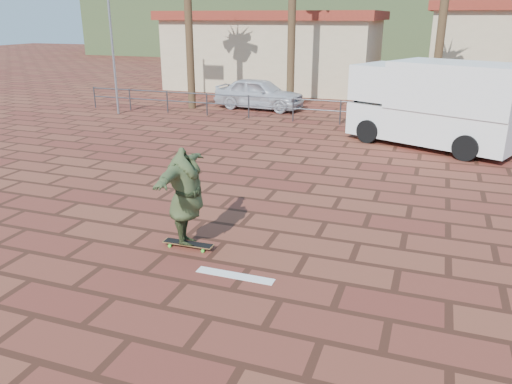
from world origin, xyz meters
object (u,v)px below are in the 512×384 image
Objects in this scene: longboard at (188,244)px; skateboarder at (186,197)px; car_silver at (259,94)px; campervan at (436,103)px; car_white at (418,93)px.

skateboarder is (0.00, 0.00, 0.97)m from longboard.
car_silver reaches higher than longboard.
campervan is (4.20, 10.03, 0.44)m from skateboarder.
campervan is at bearing -31.30° from skateboarder.
car_white is (3.38, 16.75, 0.77)m from longboard.
skateboarder is at bearing 143.02° from car_white.
campervan reaches higher than car_white.
car_silver is (-7.99, 4.84, -0.76)m from campervan.
longboard is 0.24× the size of car_silver.
car_white is (7.17, 1.89, 0.12)m from car_silver.
campervan is (4.20, 10.03, 1.41)m from longboard.
campervan is 9.37m from car_silver.
skateboarder is 17.09m from car_white.
car_white reaches higher than car_silver.
car_silver is 7.41m from car_white.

